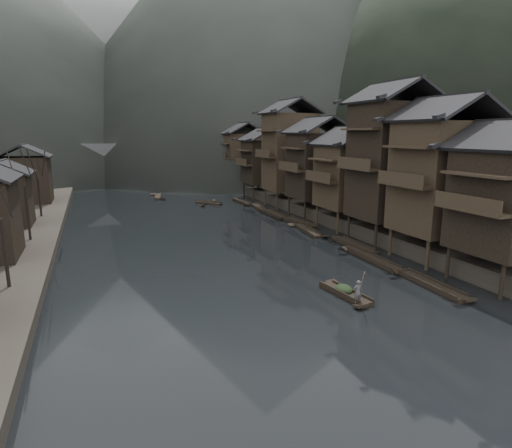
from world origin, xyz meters
name	(u,v)px	position (x,y,z in m)	size (l,w,h in m)	color
water	(253,278)	(0.00, 0.00, 0.00)	(300.00, 300.00, 0.00)	black
right_bank	(350,188)	(35.00, 40.00, 0.90)	(40.00, 200.00, 1.80)	#2D2823
stilt_houses	(326,152)	(17.28, 18.95, 8.84)	(9.00, 67.60, 16.53)	black
bare_trees	(22,189)	(-17.00, 10.88, 6.49)	(3.83, 42.55, 7.66)	black
moored_sampans	(306,228)	(11.90, 13.95, 0.20)	(3.17, 49.28, 0.47)	black
midriver_boats	(171,191)	(2.96, 53.39, 0.20)	(9.51, 41.48, 0.45)	black
stone_bridge	(143,160)	(0.00, 72.00, 5.11)	(40.00, 6.00, 9.00)	#4C4C4F
hills	(127,25)	(6.80, 168.01, 55.55)	(320.00, 380.00, 121.32)	black
hero_sampan	(345,293)	(4.66, -5.99, 0.20)	(1.63, 5.21, 0.44)	black
cargo_heap	(344,284)	(4.69, -5.76, 0.78)	(1.13, 1.48, 0.68)	black
boatman	(358,288)	(4.44, -7.78, 1.23)	(0.58, 0.38, 1.59)	#525254
bamboo_pole	(362,255)	(4.64, -7.78, 3.50)	(0.06, 0.06, 3.91)	#8C7A51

